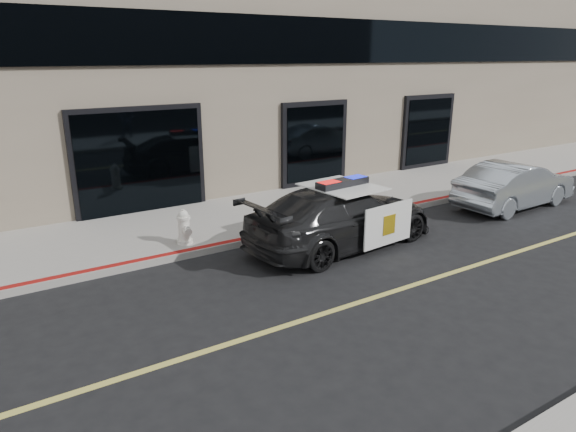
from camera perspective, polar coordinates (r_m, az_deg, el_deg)
ground at (r=8.77m, az=4.89°, el=-10.50°), size 120.00×120.00×0.00m
sidewalk_n at (r=12.97m, az=-9.18°, el=-0.84°), size 60.00×3.50×0.15m
police_car at (r=11.43m, az=5.98°, el=-0.02°), size 2.81×5.03×1.53m
silver_sedan at (r=15.63m, az=23.91°, el=3.18°), size 1.62×3.98×1.28m
fire_hydrant at (r=11.39m, az=-11.47°, el=-1.26°), size 0.35×0.49×0.77m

